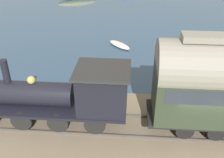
{
  "coord_description": "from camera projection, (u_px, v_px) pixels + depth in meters",
  "views": [
    {
      "loc": [
        -9.11,
        3.09,
        8.19
      ],
      "look_at": [
        2.87,
        4.05,
        1.32
      ],
      "focal_mm": 42.0,
      "sensor_mm": 36.0,
      "label": 1
    }
  ],
  "objects": [
    {
      "name": "ground_plane",
      "position": [
        197.0,
        140.0,
        11.74
      ],
      "size": [
        200.0,
        200.0,
        0.0
      ],
      "primitive_type": "plane",
      "color": "#476033"
    },
    {
      "name": "rowboat_near_shore",
      "position": [
        120.0,
        45.0,
        20.94
      ],
      "size": [
        2.19,
        2.11,
        0.32
      ],
      "rotation": [
        0.0,
        0.0,
        -0.82
      ],
      "color": "beige",
      "rests_on": "harbor_water"
    },
    {
      "name": "steam_locomotive",
      "position": [
        72.0,
        93.0,
        11.26
      ],
      "size": [
        2.07,
        6.42,
        3.02
      ],
      "color": "black",
      "rests_on": "rail_embankment"
    },
    {
      "name": "rail_embankment",
      "position": [
        197.0,
        133.0,
        11.81
      ],
      "size": [
        5.55,
        56.0,
        0.52
      ],
      "color": "#756651",
      "rests_on": "ground"
    }
  ]
}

